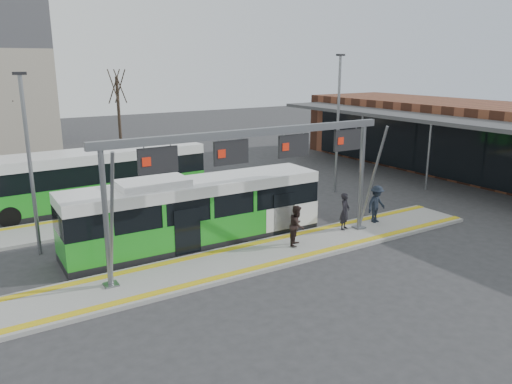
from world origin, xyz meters
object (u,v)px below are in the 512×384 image
at_px(gantry, 257,155).
at_px(passenger_c, 376,204).
at_px(hero_bus, 196,213).
at_px(passenger_b, 297,225).
at_px(passenger_a, 345,211).

distance_m(gantry, passenger_c, 7.87).
bearing_deg(passenger_c, hero_bus, 156.76).
relative_size(hero_bus, passenger_c, 6.21).
xyz_separation_m(passenger_b, passenger_c, (5.24, 0.47, 0.05)).
bearing_deg(passenger_b, passenger_a, -32.23).
distance_m(hero_bus, passenger_b, 4.50).
height_order(passenger_a, passenger_b, passenger_b).
xyz_separation_m(gantry, passenger_a, (5.13, 0.29, -3.26)).
bearing_deg(hero_bus, gantry, -58.39).
bearing_deg(passenger_a, hero_bus, 131.99).
distance_m(gantry, passenger_a, 6.08).
relative_size(gantry, hero_bus, 1.12).
height_order(passenger_a, passenger_c, passenger_c).
distance_m(hero_bus, passenger_a, 7.08).
relative_size(passenger_a, passenger_c, 0.95).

